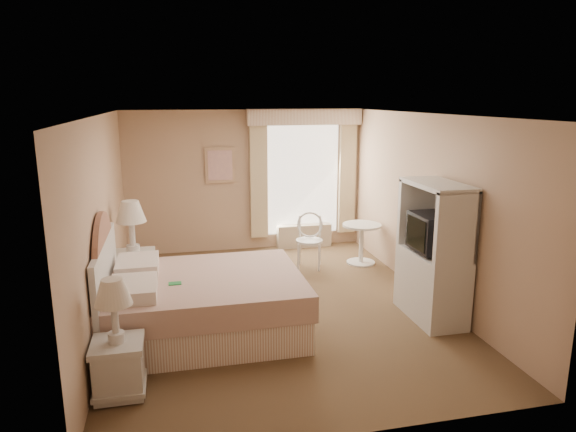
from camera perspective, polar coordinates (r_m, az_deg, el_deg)
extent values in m
cube|color=brown|center=(6.92, -1.22, -9.97)|extent=(4.20, 5.50, 0.01)
cube|color=silver|center=(6.37, -1.33, 11.20)|extent=(4.20, 5.50, 0.01)
cube|color=tan|center=(9.19, -4.73, 3.90)|extent=(4.20, 0.01, 2.50)
cube|color=tan|center=(3.99, 6.78, -8.44)|extent=(4.20, 0.01, 2.50)
cube|color=tan|center=(6.46, -19.85, -0.76)|extent=(0.01, 5.50, 2.50)
cube|color=tan|center=(7.24, 15.24, 0.99)|extent=(0.01, 5.50, 2.50)
cube|color=white|center=(9.37, 1.68, 4.11)|extent=(1.30, 0.02, 2.00)
cube|color=beige|center=(9.15, -3.29, 3.88)|extent=(0.30, 0.08, 2.05)
cube|color=beige|center=(9.56, 6.59, 4.21)|extent=(0.30, 0.08, 2.05)
cube|color=tan|center=(9.17, 1.87, 10.95)|extent=(2.05, 0.20, 0.28)
cube|color=beige|center=(9.50, 1.78, -2.18)|extent=(1.00, 0.22, 0.42)
cube|color=tan|center=(9.07, -7.56, 5.62)|extent=(0.52, 0.03, 0.62)
cube|color=beige|center=(9.05, -7.55, 5.60)|extent=(0.42, 0.02, 0.52)
cube|color=tan|center=(6.22, -9.40, -10.96)|extent=(2.24, 1.71, 0.38)
cube|color=#C39C92|center=(6.09, -9.52, -8.02)|extent=(2.30, 1.77, 0.30)
cube|color=silver|center=(5.65, -16.81, -7.81)|extent=(0.48, 0.66, 0.15)
cube|color=silver|center=(6.41, -16.36, -5.27)|extent=(0.48, 0.66, 0.15)
cube|color=#279044|center=(5.88, -12.45, -7.32)|extent=(0.14, 0.10, 0.01)
cube|color=silver|center=(6.12, -19.49, -7.99)|extent=(0.06, 1.81, 1.17)
cylinder|color=#A16D56|center=(6.08, -19.57, -7.05)|extent=(0.05, 1.60, 1.60)
cube|color=silver|center=(5.17, -18.25, -15.99)|extent=(0.43, 0.43, 0.46)
cube|color=silver|center=(5.05, -18.46, -13.40)|extent=(0.46, 0.46, 0.06)
cube|color=silver|center=(5.25, -18.12, -17.50)|extent=(0.46, 0.46, 0.05)
cylinder|color=silver|center=(5.02, -18.52, -12.64)|extent=(0.15, 0.15, 0.09)
cylinder|color=silver|center=(4.95, -18.68, -10.69)|extent=(0.07, 0.07, 0.37)
cone|color=white|center=(4.85, -18.90, -7.98)|extent=(0.33, 0.33, 0.24)
cube|color=silver|center=(7.40, -16.62, -6.48)|extent=(0.51, 0.51, 0.55)
cube|color=silver|center=(7.31, -16.78, -4.18)|extent=(0.55, 0.55, 0.07)
cube|color=silver|center=(7.47, -16.52, -7.85)|extent=(0.55, 0.55, 0.06)
cylinder|color=silver|center=(7.28, -16.82, -3.52)|extent=(0.18, 0.18, 0.11)
cylinder|color=silver|center=(7.22, -16.94, -1.83)|extent=(0.08, 0.08, 0.44)
cone|color=white|center=(7.16, -17.09, 0.49)|extent=(0.40, 0.40, 0.29)
cylinder|color=silver|center=(8.70, 8.08, -5.11)|extent=(0.47, 0.47, 0.03)
cylinder|color=silver|center=(8.60, 8.15, -3.07)|extent=(0.07, 0.07, 0.63)
cylinder|color=silver|center=(8.52, 8.22, -1.02)|extent=(0.63, 0.63, 0.04)
cylinder|color=silver|center=(8.19, 1.14, -4.61)|extent=(0.03, 0.03, 0.44)
cylinder|color=silver|center=(8.18, 3.47, -4.67)|extent=(0.03, 0.03, 0.44)
cylinder|color=silver|center=(8.51, 1.31, -3.94)|extent=(0.03, 0.03, 0.44)
cylinder|color=silver|center=(8.49, 3.54, -3.99)|extent=(0.03, 0.03, 0.44)
cylinder|color=silver|center=(8.27, 2.38, -2.78)|extent=(0.54, 0.54, 0.04)
torus|color=silver|center=(8.35, 2.44, -0.98)|extent=(0.43, 0.23, 0.42)
cylinder|color=silver|center=(8.40, 1.32, -1.23)|extent=(0.03, 0.03, 0.39)
cylinder|color=silver|center=(8.38, 3.58, -1.28)|extent=(0.03, 0.03, 0.39)
cube|color=silver|center=(6.68, 15.62, -7.42)|extent=(0.52, 1.03, 0.85)
cube|color=silver|center=(6.04, 18.24, -1.38)|extent=(0.52, 0.08, 0.85)
cube|color=silver|center=(6.85, 14.17, 0.55)|extent=(0.52, 0.08, 0.85)
cube|color=silver|center=(6.36, 16.31, 3.35)|extent=(0.52, 1.03, 0.06)
cube|color=silver|center=(6.56, 17.91, -0.24)|extent=(0.04, 1.03, 0.85)
cube|color=black|center=(6.47, 15.84, -1.74)|extent=(0.45, 0.56, 0.45)
cube|color=black|center=(6.37, 14.06, -1.87)|extent=(0.02, 0.47, 0.38)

